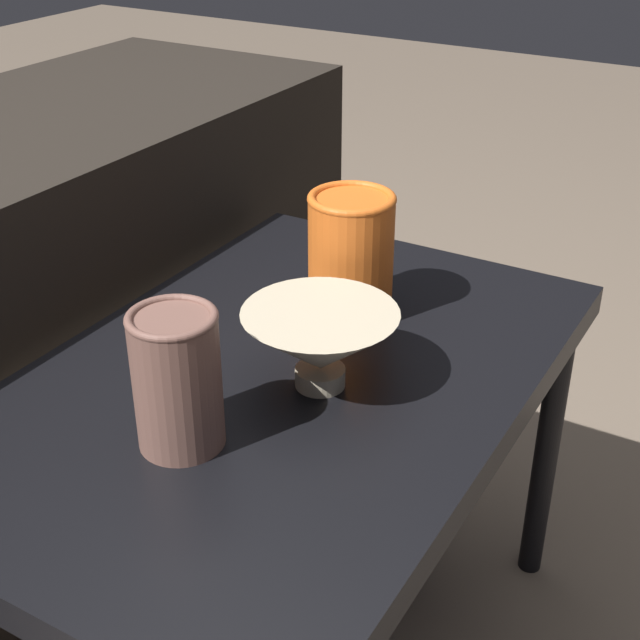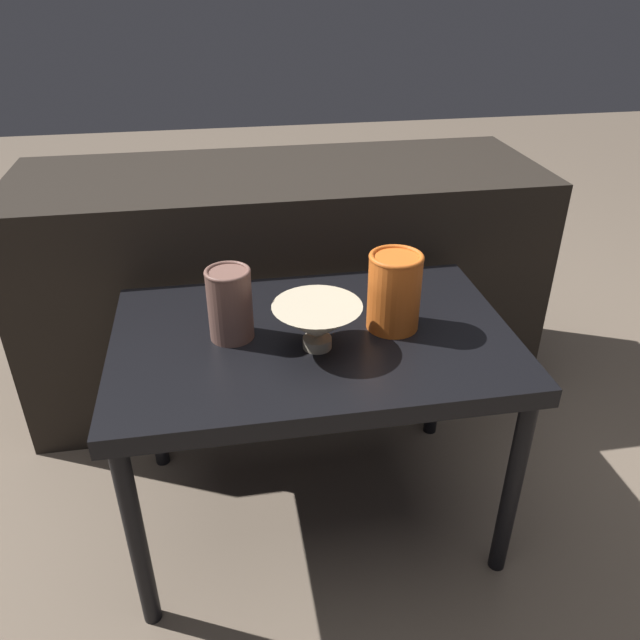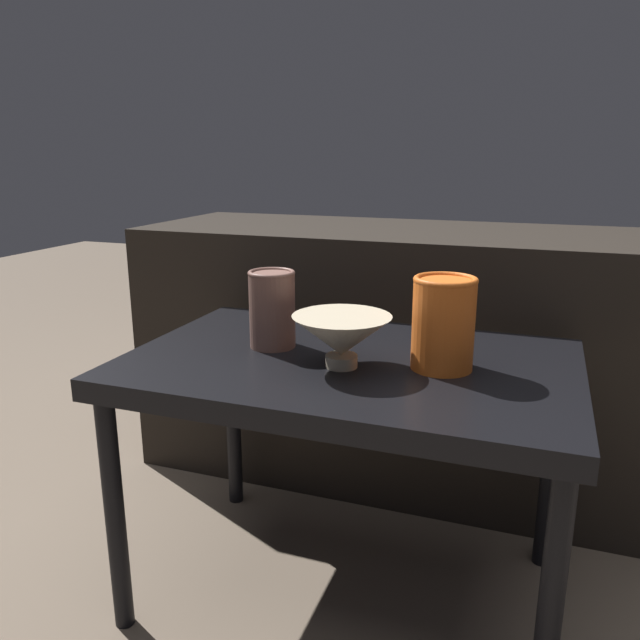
# 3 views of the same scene
# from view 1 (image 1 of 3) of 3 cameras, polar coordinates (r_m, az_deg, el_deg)

# --- Properties ---
(table) EXTENTS (0.82, 0.53, 0.51)m
(table) POSITION_cam_1_polar(r_m,az_deg,el_deg) (1.07, -2.46, -5.66)
(table) COLOR black
(table) RESTS_ON ground_plane
(bowl) EXTENTS (0.18, 0.18, 0.09)m
(bowl) POSITION_cam_1_polar(r_m,az_deg,el_deg) (0.98, -0.07, -1.49)
(bowl) COLOR #C1B293
(bowl) RESTS_ON table
(vase_textured_left) EXTENTS (0.09, 0.09, 0.15)m
(vase_textured_left) POSITION_cam_1_polar(r_m,az_deg,el_deg) (0.90, -9.14, -3.71)
(vase_textured_left) COLOR brown
(vase_textured_left) RESTS_ON table
(vase_colorful_right) EXTENTS (0.11, 0.11, 0.16)m
(vase_colorful_right) POSITION_cam_1_polar(r_m,az_deg,el_deg) (1.13, 2.01, 4.25)
(vase_colorful_right) COLOR orange
(vase_colorful_right) RESTS_ON table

